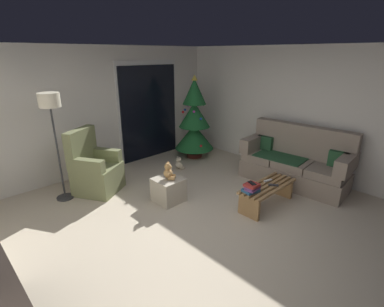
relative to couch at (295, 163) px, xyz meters
The scene contains 17 objects.
ground_plane 2.35m from the couch, behind, with size 7.00×7.00×0.00m, color beige.
wall_back 4.02m from the couch, 126.15° to the left, with size 5.72×0.12×2.50m, color silver.
wall_right 1.01m from the couch, 11.71° to the left, with size 0.12×6.00×2.50m, color silver.
patio_door_frame 3.36m from the couch, 109.10° to the left, with size 1.60×0.02×2.20m, color silver.
patio_door_glass 3.33m from the couch, 109.20° to the left, with size 1.50×0.02×2.10m, color black.
couch is the anchor object (origin of this frame).
coffee_table 1.16m from the couch, behind, with size 1.10×0.40×0.37m.
remote_graphite 1.13m from the couch, 169.66° to the right, with size 0.04×0.16×0.02m, color #333338.
remote_white 1.02m from the couch, behind, with size 0.04×0.16×0.02m, color silver.
book_stack 1.53m from the couch, behind, with size 0.27×0.22×0.13m.
cell_phone 1.52m from the couch, behind, with size 0.07×0.14×0.01m, color black.
christmas_tree 2.40m from the couch, 99.11° to the left, with size 0.90×0.90×1.90m.
armchair 3.68m from the couch, 141.53° to the left, with size 0.94×0.94×1.13m.
floor_lamp 4.31m from the couch, 144.69° to the left, with size 0.32×0.32×1.78m.
ottoman 2.45m from the couch, 153.15° to the left, with size 0.44×0.44×0.40m, color #B2A893.
teddy_bear_honey 2.44m from the couch, 153.25° to the left, with size 0.21×0.22×0.29m.
teddy_bear_cream_by_tree 2.32m from the couch, 119.79° to the left, with size 0.19×0.20×0.29m.
Camera 1 is at (-2.53, -2.32, 2.35)m, focal length 26.50 mm.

